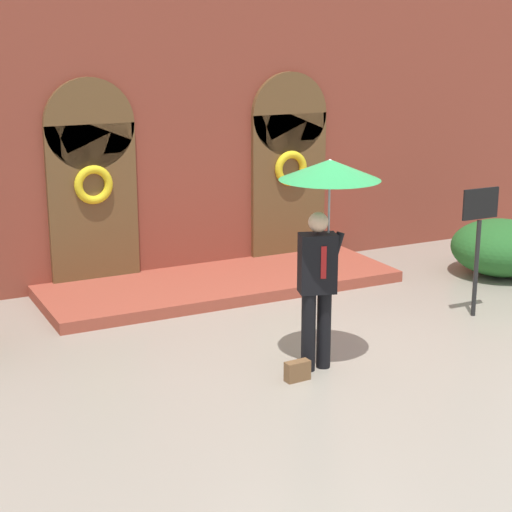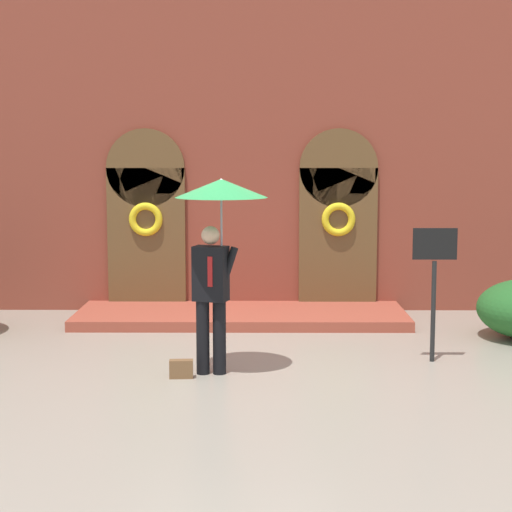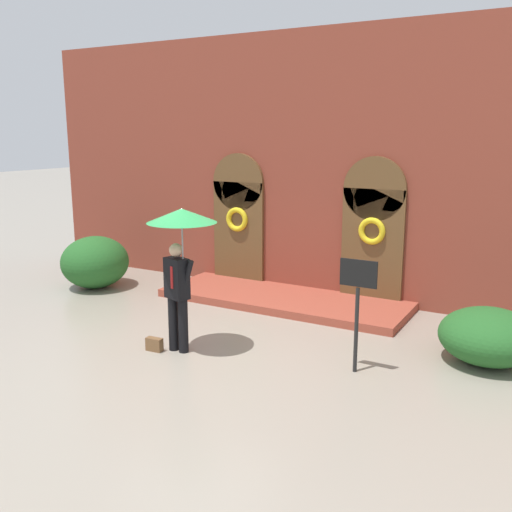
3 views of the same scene
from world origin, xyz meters
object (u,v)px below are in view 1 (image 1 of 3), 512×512
object	(u,v)px
person_with_umbrella	(327,201)
handbag	(297,371)
sign_post	(479,231)
shrub_right	(501,247)

from	to	relation	value
person_with_umbrella	handbag	distance (m)	1.87
sign_post	shrub_right	distance (m)	2.28
handbag	sign_post	world-z (taller)	sign_post
handbag	sign_post	bearing A→B (deg)	11.32
person_with_umbrella	handbag	bearing A→B (deg)	-155.84
handbag	sign_post	size ratio (longest dim) A/B	0.16
handbag	sign_post	distance (m)	3.42
sign_post	shrub_right	xyz separation A→B (m)	(1.68, 1.35, -0.74)
person_with_umbrella	handbag	xyz separation A→B (m)	(-0.45, -0.20, -1.80)
person_with_umbrella	shrub_right	xyz separation A→B (m)	(4.38, 1.98, -1.48)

